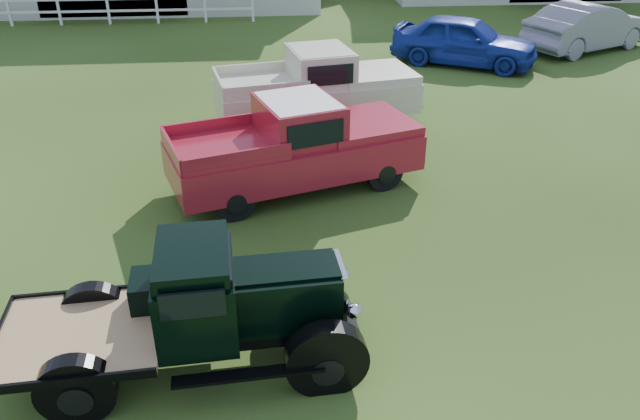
{
  "coord_description": "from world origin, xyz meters",
  "views": [
    {
      "loc": [
        -0.57,
        -7.45,
        5.86
      ],
      "look_at": [
        0.2,
        1.2,
        1.05
      ],
      "focal_mm": 35.0,
      "sensor_mm": 36.0,
      "label": 1
    }
  ],
  "objects_px": {
    "white_pickup": "(316,88)",
    "misc_car_blue": "(464,40)",
    "red_pickup": "(294,145)",
    "vintage_flatbed": "(191,309)",
    "misc_car_grey": "(588,27)"
  },
  "relations": [
    {
      "from": "white_pickup",
      "to": "misc_car_blue",
      "type": "relative_size",
      "value": 1.1
    },
    {
      "from": "red_pickup",
      "to": "white_pickup",
      "type": "relative_size",
      "value": 1.0
    },
    {
      "from": "red_pickup",
      "to": "white_pickup",
      "type": "bearing_deg",
      "value": 60.06
    },
    {
      "from": "vintage_flatbed",
      "to": "misc_car_blue",
      "type": "xyz_separation_m",
      "value": [
        7.66,
        13.74,
        -0.11
      ]
    },
    {
      "from": "red_pickup",
      "to": "white_pickup",
      "type": "xyz_separation_m",
      "value": [
        0.74,
        3.55,
        0.01
      ]
    },
    {
      "from": "red_pickup",
      "to": "misc_car_blue",
      "type": "relative_size",
      "value": 1.1
    },
    {
      "from": "red_pickup",
      "to": "misc_car_blue",
      "type": "xyz_separation_m",
      "value": [
        6.07,
        8.61,
        -0.14
      ]
    },
    {
      "from": "red_pickup",
      "to": "misc_car_grey",
      "type": "height_order",
      "value": "red_pickup"
    },
    {
      "from": "red_pickup",
      "to": "misc_car_blue",
      "type": "distance_m",
      "value": 10.53
    },
    {
      "from": "white_pickup",
      "to": "misc_car_grey",
      "type": "xyz_separation_m",
      "value": [
        10.28,
        6.5,
        -0.12
      ]
    },
    {
      "from": "vintage_flatbed",
      "to": "misc_car_blue",
      "type": "distance_m",
      "value": 15.73
    },
    {
      "from": "white_pickup",
      "to": "misc_car_grey",
      "type": "height_order",
      "value": "white_pickup"
    },
    {
      "from": "white_pickup",
      "to": "misc_car_grey",
      "type": "distance_m",
      "value": 12.16
    },
    {
      "from": "misc_car_blue",
      "to": "white_pickup",
      "type": "bearing_deg",
      "value": 162.54
    },
    {
      "from": "white_pickup",
      "to": "vintage_flatbed",
      "type": "bearing_deg",
      "value": -116.13
    }
  ]
}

